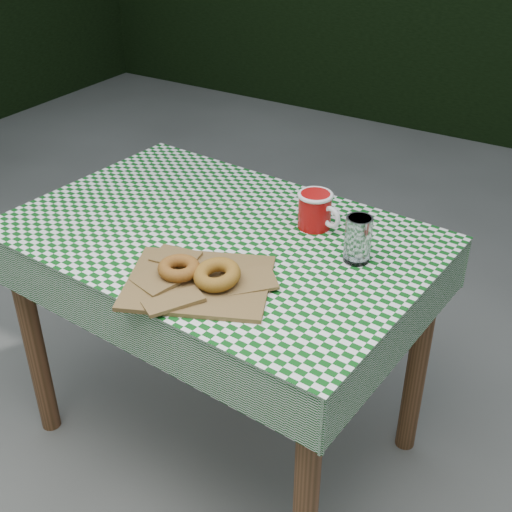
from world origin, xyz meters
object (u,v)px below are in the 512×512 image
at_px(table, 222,344).
at_px(drinking_glass, 358,239).
at_px(coffee_mug, 315,210).
at_px(paper_bag, 199,281).

bearing_deg(table, drinking_glass, 14.37).
bearing_deg(table, coffee_mug, 43.47).
relative_size(table, coffee_mug, 6.19).
height_order(table, drinking_glass, drinking_glass).
relative_size(table, paper_bag, 3.30).
bearing_deg(drinking_glass, paper_bag, -132.73).
xyz_separation_m(table, drinking_glass, (0.37, 0.06, 0.44)).
distance_m(paper_bag, drinking_glass, 0.40).
bearing_deg(drinking_glass, coffee_mug, 149.69).
xyz_separation_m(paper_bag, drinking_glass, (0.27, 0.30, 0.05)).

